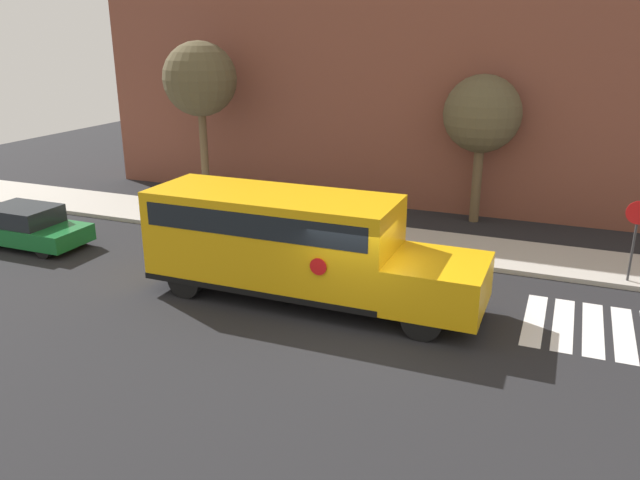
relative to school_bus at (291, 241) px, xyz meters
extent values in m
plane|color=black|center=(2.27, -0.92, -1.66)|extent=(60.00, 60.00, 0.00)
cube|color=#B2ADA3|center=(2.27, 5.58, -1.58)|extent=(44.00, 3.00, 0.15)
cube|color=brown|center=(2.27, 12.08, 3.88)|extent=(32.00, 4.00, 11.07)
cube|color=white|center=(6.39, 1.08, -1.65)|extent=(0.50, 3.20, 0.01)
cube|color=white|center=(7.09, 1.08, -1.65)|extent=(0.50, 3.20, 0.01)
cube|color=white|center=(7.79, 1.08, -1.65)|extent=(0.50, 3.20, 0.01)
cube|color=white|center=(8.49, 1.08, -1.65)|extent=(0.50, 3.20, 0.01)
cube|color=#EAA80F|center=(-0.54, 0.00, 0.04)|extent=(6.80, 2.50, 2.48)
cube|color=#EAA80F|center=(4.06, 0.00, -0.61)|extent=(2.38, 2.50, 1.20)
cube|color=black|center=(-0.54, 0.00, -1.13)|extent=(6.80, 2.54, 0.16)
cube|color=black|center=(-0.54, 0.00, 0.73)|extent=(6.26, 2.53, 0.64)
cylinder|color=red|center=(1.33, -1.29, -0.09)|extent=(0.44, 0.02, 0.44)
cylinder|color=black|center=(3.94, 1.08, -1.16)|extent=(1.00, 0.30, 1.00)
cylinder|color=black|center=(3.94, -1.08, -1.16)|extent=(1.00, 0.30, 1.00)
cylinder|color=black|center=(-2.74, 1.08, -1.16)|extent=(1.00, 0.30, 1.00)
cylinder|color=black|center=(-2.74, -1.08, -1.16)|extent=(1.00, 0.30, 1.00)
cube|color=#196B2D|center=(-10.10, 0.59, -1.15)|extent=(4.01, 1.82, 0.57)
cube|color=#1E2328|center=(-10.35, 0.59, -0.57)|extent=(2.24, 1.67, 0.60)
cylinder|color=black|center=(-8.78, 1.37, -1.34)|extent=(0.64, 0.22, 0.64)
cylinder|color=black|center=(-8.78, -0.20, -1.34)|extent=(0.64, 0.22, 0.64)
cylinder|color=black|center=(-11.43, 1.37, -1.34)|extent=(0.64, 0.22, 0.64)
cylinder|color=#38383A|center=(8.72, 4.49, -0.53)|extent=(0.07, 0.07, 2.25)
cylinder|color=red|center=(8.72, 4.44, 0.56)|extent=(0.68, 0.03, 0.68)
cylinder|color=brown|center=(-7.65, 7.89, 0.48)|extent=(0.32, 0.32, 4.27)
sphere|color=brown|center=(-7.65, 7.89, 3.52)|extent=(3.02, 3.02, 3.02)
cylinder|color=brown|center=(3.53, 9.33, -0.02)|extent=(0.37, 0.37, 3.28)
sphere|color=brown|center=(3.53, 9.33, 2.49)|extent=(2.87, 2.87, 2.87)
camera|label=1|loc=(6.76, -14.50, 5.44)|focal=35.00mm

